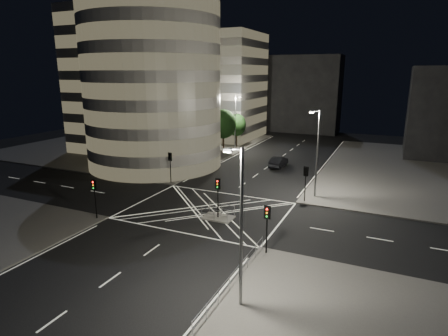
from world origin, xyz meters
The scene contains 24 objects.
ground centered at (0.00, 0.00, 0.00)m, with size 120.00×120.00×0.00m, color black.
sidewalk_far_left centered at (-29.00, 27.00, 0.07)m, with size 42.00×42.00×0.15m, color #565350.
central_island centered at (2.00, -1.50, 0.07)m, with size 3.00×2.00×0.15m, color slate.
office_tower_curved centered at (-20.74, 18.74, 12.65)m, with size 30.00×29.00×27.20m.
office_block_rear centered at (-22.00, 42.00, 11.15)m, with size 24.00×16.00×22.00m, color gray.
building_far_end centered at (-4.00, 58.00, 9.00)m, with size 18.00×8.00×18.00m, color black.
tree_a centered at (-10.50, 9.00, 4.64)m, with size 4.25×4.25×6.94m.
tree_b centered at (-10.50, 15.00, 4.74)m, with size 4.65×4.65×7.27m.
tree_c centered at (-10.50, 21.00, 4.28)m, with size 3.84×3.84×6.34m.
tree_d centered at (-10.50, 27.00, 5.26)m, with size 4.53×4.53×7.72m.
tree_e centered at (-10.50, 33.00, 4.34)m, with size 3.74×3.74×6.35m.
traffic_signal_fl centered at (-8.80, 6.80, 2.91)m, with size 0.55×0.22×4.00m.
traffic_signal_nl centered at (-8.80, -6.80, 2.91)m, with size 0.55×0.22×4.00m.
traffic_signal_fr centered at (8.80, 6.80, 2.91)m, with size 0.55×0.22×4.00m.
traffic_signal_nr centered at (8.80, -6.80, 2.91)m, with size 0.55×0.22×4.00m.
traffic_signal_island centered at (2.00, -1.50, 2.91)m, with size 0.55×0.22×4.00m.
street_lamp_left_near centered at (-9.44, 12.00, 5.54)m, with size 1.25×0.25×10.00m.
street_lamp_left_far centered at (-9.44, 30.00, 5.54)m, with size 1.25×0.25×10.00m.
street_lamp_right_far centered at (9.44, 9.00, 5.54)m, with size 1.25×0.25×10.00m.
street_lamp_right_near centered at (9.44, -14.00, 5.54)m, with size 1.25×0.25×10.00m.
railing_near_right centered at (8.30, -12.15, 0.70)m, with size 0.06×11.70×1.10m, color slate.
railing_island_south centered at (2.00, -2.40, 0.70)m, with size 2.80×0.06×1.10m, color slate.
railing_island_north centered at (2.00, -0.60, 0.70)m, with size 2.80×0.06×1.10m, color slate.
sedan centered at (1.50, 21.23, 0.81)m, with size 1.71×4.90×1.61m, color black.
Camera 1 is at (17.10, -33.10, 14.23)m, focal length 30.00 mm.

